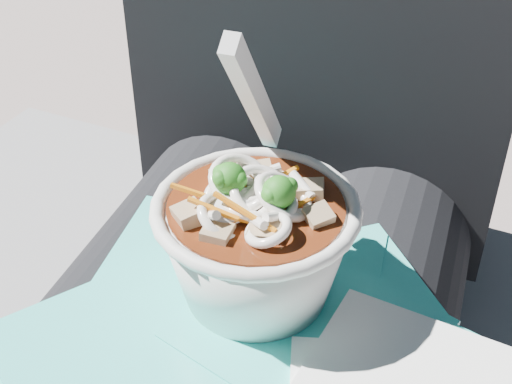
% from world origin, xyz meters
% --- Properties ---
extents(person_body, '(0.34, 0.94, 0.99)m').
position_xyz_m(person_body, '(-0.00, 0.09, 0.55)').
color(person_body, black).
rests_on(person_body, ground).
extents(plastic_bag, '(0.31, 0.34, 0.01)m').
position_xyz_m(plastic_bag, '(0.02, -0.01, 0.60)').
color(plastic_bag, '#31CCC1').
rests_on(plastic_bag, lap).
extents(udon_bowl, '(0.14, 0.15, 0.18)m').
position_xyz_m(udon_bowl, '(0.02, 0.03, 0.66)').
color(udon_bowl, white).
rests_on(udon_bowl, plastic_bag).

